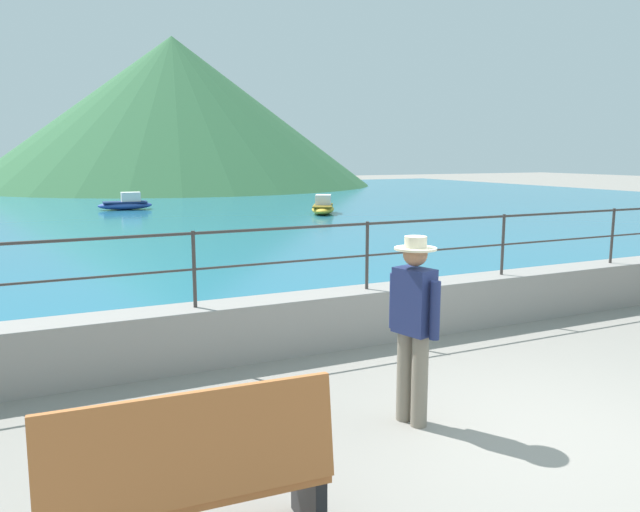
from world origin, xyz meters
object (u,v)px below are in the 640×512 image
(bench_main, at_px, (191,478))
(boat_4, at_px, (126,203))
(person_walking, at_px, (414,321))
(boat_3, at_px, (323,207))

(bench_main, bearing_deg, boat_4, 82.91)
(bench_main, height_order, person_walking, person_walking)
(boat_4, bearing_deg, boat_3, -37.43)
(person_walking, xyz_separation_m, boat_4, (0.74, 23.49, -0.65))
(person_walking, distance_m, boat_3, 19.72)
(person_walking, relative_size, boat_3, 0.71)
(bench_main, distance_m, boat_4, 24.79)
(boat_3, bearing_deg, bench_main, -117.69)
(bench_main, relative_size, boat_4, 0.73)
(boat_3, bearing_deg, person_walking, -113.21)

